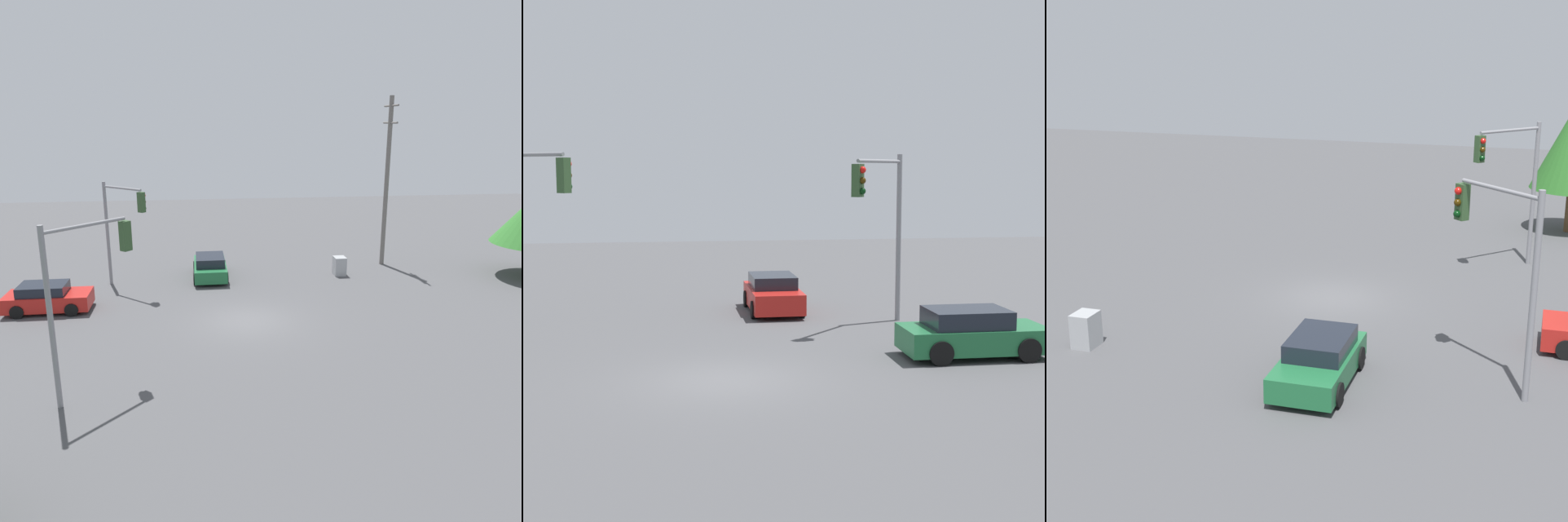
% 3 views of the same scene
% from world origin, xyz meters
% --- Properties ---
extents(ground_plane, '(80.00, 80.00, 0.00)m').
position_xyz_m(ground_plane, '(0.00, 0.00, 0.00)').
color(ground_plane, '#4C4C4F').
extents(sedan_green, '(4.11, 2.00, 1.40)m').
position_xyz_m(sedan_green, '(7.17, 1.53, 0.68)').
color(sedan_green, '#1E6638').
rests_on(sedan_green, ground_plane).
extents(sedan_red, '(1.96, 4.03, 1.39)m').
position_xyz_m(sedan_red, '(2.56, 9.62, 0.67)').
color(sedan_red, red).
rests_on(sedan_red, ground_plane).
extents(traffic_signal_main, '(2.35, 2.50, 5.86)m').
position_xyz_m(traffic_signal_main, '(5.85, 6.31, 3.99)').
color(traffic_signal_main, gray).
rests_on(traffic_signal_main, ground_plane).
extents(traffic_signal_cross, '(2.60, 2.44, 6.04)m').
position_xyz_m(traffic_signal_cross, '(-5.72, 5.97, 4.11)').
color(traffic_signal_cross, gray).
rests_on(traffic_signal_cross, ground_plane).
extents(utility_pole_tall, '(2.20, 0.28, 10.58)m').
position_xyz_m(utility_pole_tall, '(8.83, -9.76, 5.59)').
color(utility_pole_tall, slate).
rests_on(utility_pole_tall, ground_plane).
extents(electrical_cabinet, '(0.82, 0.69, 1.12)m').
position_xyz_m(electrical_cabinet, '(6.77, -6.31, 0.56)').
color(electrical_cabinet, '#9EA0A3').
rests_on(electrical_cabinet, ground_plane).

